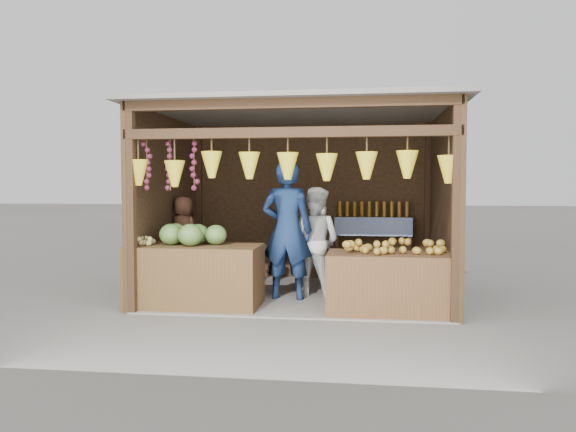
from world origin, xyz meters
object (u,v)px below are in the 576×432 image
at_px(counter_left, 195,276).
at_px(vendor_seated, 183,233).
at_px(counter_right, 391,283).
at_px(woman_standing, 315,242).
at_px(man_standing, 287,230).

height_order(counter_left, vendor_seated, vendor_seated).
relative_size(counter_right, woman_standing, 1.01).
xyz_separation_m(counter_left, woman_standing, (1.48, 0.94, 0.38)).
bearing_deg(counter_left, counter_right, -0.62).
height_order(woman_standing, vendor_seated, woman_standing).
bearing_deg(woman_standing, counter_right, 159.71).
xyz_separation_m(counter_left, counter_right, (2.51, -0.03, -0.03)).
distance_m(counter_left, woman_standing, 1.79).
bearing_deg(woman_standing, man_standing, 65.90).
bearing_deg(man_standing, vendor_seated, -11.55).
relative_size(counter_right, man_standing, 0.81).
height_order(counter_left, counter_right, counter_left).
bearing_deg(vendor_seated, counter_right, -172.09).
bearing_deg(man_standing, counter_right, 161.33).
distance_m(counter_right, vendor_seated, 3.28).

